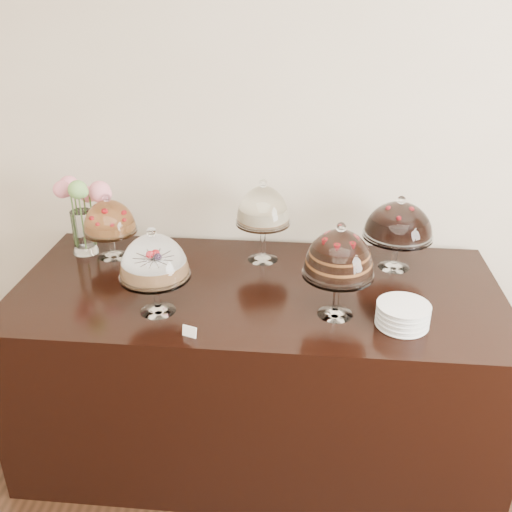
# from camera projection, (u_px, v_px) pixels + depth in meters

# --- Properties ---
(wall_back) EXTENTS (5.00, 0.04, 3.00)m
(wall_back) POSITION_uv_depth(u_px,v_px,m) (331.00, 128.00, 2.79)
(wall_back) COLOR beige
(wall_back) RESTS_ON ground
(display_counter) EXTENTS (2.20, 1.00, 0.90)m
(display_counter) POSITION_uv_depth(u_px,v_px,m) (257.00, 367.00, 2.78)
(display_counter) COLOR black
(display_counter) RESTS_ON ground
(cake_stand_sugar_sponge) EXTENTS (0.29, 0.29, 0.38)m
(cake_stand_sugar_sponge) POSITION_uv_depth(u_px,v_px,m) (154.00, 261.00, 2.30)
(cake_stand_sugar_sponge) COLOR white
(cake_stand_sugar_sponge) RESTS_ON display_counter
(cake_stand_choco_layer) EXTENTS (0.29, 0.29, 0.41)m
(cake_stand_choco_layer) POSITION_uv_depth(u_px,v_px,m) (339.00, 256.00, 2.26)
(cake_stand_choco_layer) COLOR white
(cake_stand_choco_layer) RESTS_ON display_counter
(cake_stand_cheesecake) EXTENTS (0.26, 0.26, 0.42)m
(cake_stand_cheesecake) POSITION_uv_depth(u_px,v_px,m) (263.00, 209.00, 2.72)
(cake_stand_cheesecake) COLOR white
(cake_stand_cheesecake) RESTS_ON display_counter
(cake_stand_dark_choco) EXTENTS (0.33, 0.33, 0.36)m
(cake_stand_dark_choco) POSITION_uv_depth(u_px,v_px,m) (399.00, 223.00, 2.66)
(cake_stand_dark_choco) COLOR white
(cake_stand_dark_choco) RESTS_ON display_counter
(cake_stand_fruit_tart) EXTENTS (0.26, 0.26, 0.33)m
(cake_stand_fruit_tart) POSITION_uv_depth(u_px,v_px,m) (109.00, 220.00, 2.79)
(cake_stand_fruit_tart) COLOR white
(cake_stand_fruit_tart) RESTS_ON display_counter
(flower_vase) EXTENTS (0.26, 0.26, 0.42)m
(flower_vase) POSITION_uv_depth(u_px,v_px,m) (82.00, 207.00, 2.81)
(flower_vase) COLOR white
(flower_vase) RESTS_ON display_counter
(plate_stack) EXTENTS (0.21, 0.21, 0.09)m
(plate_stack) POSITION_uv_depth(u_px,v_px,m) (403.00, 315.00, 2.28)
(plate_stack) COLOR white
(plate_stack) RESTS_ON display_counter
(price_card_left) EXTENTS (0.06, 0.03, 0.04)m
(price_card_left) POSITION_uv_depth(u_px,v_px,m) (189.00, 332.00, 2.22)
(price_card_left) COLOR white
(price_card_left) RESTS_ON display_counter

